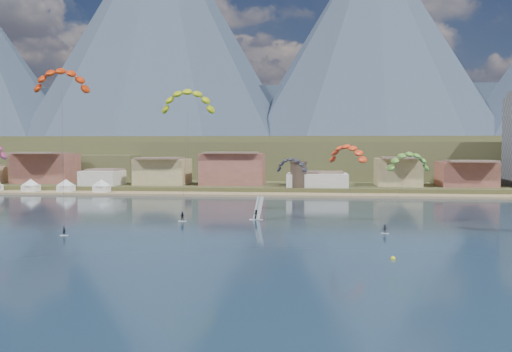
# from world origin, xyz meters

# --- Properties ---
(ground) EXTENTS (2400.00, 2400.00, 0.00)m
(ground) POSITION_xyz_m (0.00, 0.00, 0.00)
(ground) COLOR black
(ground) RESTS_ON ground
(beach) EXTENTS (2200.00, 12.00, 0.90)m
(beach) POSITION_xyz_m (0.00, 106.00, 0.25)
(beach) COLOR tan
(beach) RESTS_ON ground
(land) EXTENTS (2200.00, 900.00, 4.00)m
(land) POSITION_xyz_m (0.00, 560.00, 0.00)
(land) COLOR #4C4B29
(land) RESTS_ON ground
(foothills) EXTENTS (940.00, 210.00, 18.00)m
(foothills) POSITION_xyz_m (22.39, 232.47, 9.08)
(foothills) COLOR brown
(foothills) RESTS_ON ground
(mountain_ridge) EXTENTS (2060.00, 480.00, 400.00)m
(mountain_ridge) POSITION_xyz_m (-14.60, 823.65, 150.31)
(mountain_ridge) COLOR #324254
(mountain_ridge) RESTS_ON ground
(town) EXTENTS (400.00, 24.00, 12.00)m
(town) POSITION_xyz_m (-40.00, 122.00, 8.00)
(town) COLOR silver
(town) RESTS_ON ground
(watchtower) EXTENTS (5.82, 5.82, 8.60)m
(watchtower) POSITION_xyz_m (5.00, 114.00, 6.37)
(watchtower) COLOR #47382D
(watchtower) RESTS_ON ground
(beach_tents) EXTENTS (43.40, 6.40, 5.00)m
(beach_tents) POSITION_xyz_m (-76.25, 106.00, 3.71)
(beach_tents) COLOR white
(beach_tents) RESTS_ON ground
(kitesurfer_red) EXTENTS (12.47, 16.69, 32.22)m
(kitesurfer_red) POSITION_xyz_m (-38.25, 37.51, 28.58)
(kitesurfer_red) COLOR silver
(kitesurfer_red) RESTS_ON ground
(kitesurfer_yellow) EXTENTS (12.93, 16.42, 29.92)m
(kitesurfer_yellow) POSITION_xyz_m (-18.12, 57.44, 26.13)
(kitesurfer_yellow) COLOR silver
(kitesurfer_yellow) RESTS_ON ground
(kitesurfer_green) EXTENTS (11.13, 15.61, 17.73)m
(kitesurfer_green) POSITION_xyz_m (28.46, 45.48, 12.77)
(kitesurfer_green) COLOR silver
(kitesurfer_green) RESTS_ON ground
(distant_kite_dark) EXTENTS (8.33, 6.50, 14.57)m
(distant_kite_dark) POSITION_xyz_m (4.86, 66.27, 11.48)
(distant_kite_dark) COLOR #262626
(distant_kite_dark) RESTS_ON ground
(distant_kite_orange) EXTENTS (8.81, 7.71, 17.34)m
(distant_kite_orange) POSITION_xyz_m (16.86, 47.48, 14.40)
(distant_kite_orange) COLOR #262626
(distant_kite_orange) RESTS_ON ground
(windsurfer) EXTENTS (2.80, 3.05, 4.91)m
(windsurfer) POSITION_xyz_m (-1.57, 48.60, 1.56)
(windsurfer) COLOR silver
(windsurfer) RESTS_ON ground
(buoy) EXTENTS (0.65, 0.65, 0.65)m
(buoy) POSITION_xyz_m (20.93, 10.33, 0.11)
(buoy) COLOR #FEFF1A
(buoy) RESTS_ON ground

